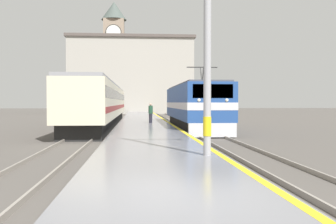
{
  "coord_description": "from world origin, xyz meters",
  "views": [
    {
      "loc": [
        -0.69,
        -7.11,
        2.08
      ],
      "look_at": [
        1.35,
        18.05,
        1.45
      ],
      "focal_mm": 42.0,
      "sensor_mm": 36.0,
      "label": 1
    }
  ],
  "objects_px": {
    "locomotive_train": "(194,106)",
    "person_on_platform": "(151,113)",
    "passenger_train": "(103,104)",
    "catenary_mast": "(211,34)",
    "clock_tower": "(114,53)"
  },
  "relations": [
    {
      "from": "locomotive_train",
      "to": "person_on_platform",
      "type": "bearing_deg",
      "value": 148.98
    },
    {
      "from": "locomotive_train",
      "to": "person_on_platform",
      "type": "relative_size",
      "value": 9.51
    },
    {
      "from": "passenger_train",
      "to": "catenary_mast",
      "type": "distance_m",
      "value": 24.51
    },
    {
      "from": "passenger_train",
      "to": "clock_tower",
      "type": "relative_size",
      "value": 1.38
    },
    {
      "from": "clock_tower",
      "to": "passenger_train",
      "type": "bearing_deg",
      "value": -88.12
    },
    {
      "from": "catenary_mast",
      "to": "clock_tower",
      "type": "height_order",
      "value": "clock_tower"
    },
    {
      "from": "passenger_train",
      "to": "locomotive_train",
      "type": "bearing_deg",
      "value": -41.6
    },
    {
      "from": "passenger_train",
      "to": "catenary_mast",
      "type": "xyz_separation_m",
      "value": [
        5.32,
        -23.82,
        2.23
      ]
    },
    {
      "from": "person_on_platform",
      "to": "clock_tower",
      "type": "relative_size",
      "value": 0.07
    },
    {
      "from": "catenary_mast",
      "to": "clock_tower",
      "type": "xyz_separation_m",
      "value": [
        -6.82,
        69.86,
        8.0
      ]
    },
    {
      "from": "locomotive_train",
      "to": "clock_tower",
      "type": "xyz_separation_m",
      "value": [
        -8.86,
        52.57,
        10.42
      ]
    },
    {
      "from": "locomotive_train",
      "to": "passenger_train",
      "type": "bearing_deg",
      "value": 138.4
    },
    {
      "from": "catenary_mast",
      "to": "person_on_platform",
      "type": "distance_m",
      "value": 19.46
    },
    {
      "from": "passenger_train",
      "to": "person_on_platform",
      "type": "distance_m",
      "value": 6.26
    },
    {
      "from": "locomotive_train",
      "to": "person_on_platform",
      "type": "xyz_separation_m",
      "value": [
        -3.19,
        1.92,
        -0.51
      ]
    }
  ]
}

